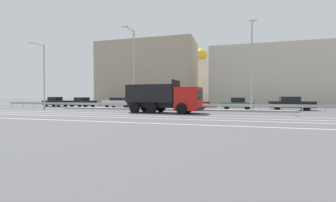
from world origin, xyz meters
TOP-DOWN VIEW (x-y plane):
  - ground_plane at (0.00, 0.00)m, footprint 320.00×320.00m
  - lane_strip_0 at (0.97, -3.49)m, footprint 51.79×0.16m
  - lane_strip_1 at (0.97, -5.62)m, footprint 51.79×0.16m
  - lane_strip_2 at (0.97, -7.43)m, footprint 51.79×0.16m
  - lane_strip_3 at (0.97, -10.29)m, footprint 51.79×0.16m
  - median_island at (0.00, 2.78)m, footprint 28.48×1.10m
  - median_guardrail at (0.00, 3.94)m, footprint 51.79×0.09m
  - dump_truck at (2.02, -1.78)m, footprint 7.75×3.15m
  - median_road_sign at (3.63, 2.78)m, footprint 0.81×0.16m
  - street_lamp_0 at (-17.98, 2.43)m, footprint 0.70×2.23m
  - street_lamp_1 at (-4.17, 2.40)m, footprint 0.70×2.59m
  - street_lamp_2 at (9.63, 2.60)m, footprint 0.71×2.73m
  - parked_car_0 at (-19.84, 6.72)m, footprint 3.89×1.87m
  - parked_car_1 at (-14.35, 6.13)m, footprint 3.94×2.01m
  - parked_car_2 at (-8.31, 6.52)m, footprint 4.91×2.09m
  - parked_car_3 at (-3.18, 6.30)m, footprint 3.83×1.93m
  - parked_car_4 at (2.51, 6.19)m, footprint 4.87×2.11m
  - parked_car_5 at (8.22, 6.11)m, footprint 3.88×2.04m
  - parked_car_6 at (14.39, 6.66)m, footprint 4.95×2.12m
  - background_building_0 at (-8.62, 18.67)m, footprint 19.01×8.06m
  - background_building_1 at (15.40, 23.06)m, footprint 23.68×11.34m
  - church_tower at (0.23, 32.42)m, footprint 3.60×3.60m

SIDE VIEW (x-z plane):
  - ground_plane at x=0.00m, z-range 0.00..0.00m
  - lane_strip_0 at x=0.97m, z-range 0.00..0.01m
  - lane_strip_1 at x=0.97m, z-range 0.00..0.01m
  - lane_strip_2 at x=0.97m, z-range 0.00..0.01m
  - lane_strip_3 at x=0.97m, z-range 0.00..0.01m
  - median_island at x=0.00m, z-range 0.00..0.18m
  - median_guardrail at x=0.00m, z-range 0.18..0.96m
  - parked_car_3 at x=-3.18m, z-range 0.01..1.38m
  - parked_car_4 at x=2.51m, z-range 0.02..1.43m
  - parked_car_5 at x=8.22m, z-range -0.01..1.49m
  - parked_car_1 at x=-14.35m, z-range 0.01..1.52m
  - parked_car_2 at x=-8.31m, z-range 0.03..1.50m
  - parked_car_0 at x=-19.84m, z-range -0.01..1.55m
  - parked_car_6 at x=14.39m, z-range -0.01..1.62m
  - dump_truck at x=2.02m, z-range -0.34..2.90m
  - median_road_sign at x=3.63m, z-range 0.10..2.48m
  - street_lamp_0 at x=-17.98m, z-range 0.49..9.47m
  - street_lamp_2 at x=9.63m, z-range 0.55..9.83m
  - background_building_1 at x=15.40m, z-range 0.00..10.65m
  - street_lamp_1 at x=-4.17m, z-range 0.54..10.38m
  - background_building_0 at x=-8.62m, z-range 0.00..12.28m
  - church_tower at x=0.23m, z-range -0.58..13.75m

